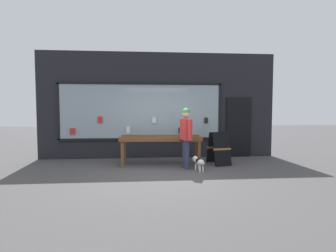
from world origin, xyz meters
name	(u,v)px	position (x,y,z in m)	size (l,w,h in m)	color
ground_plane	(163,174)	(0.00, 0.00, 0.00)	(40.00, 40.00, 0.00)	#474444
shopfront_facade	(159,106)	(0.00, 2.39, 1.79)	(8.12, 0.29, 3.62)	black
display_table_main	(161,142)	(0.00, 1.12, 0.71)	(2.46, 0.78, 0.89)	brown
person_browsing	(186,133)	(0.68, 0.54, 1.01)	(0.30, 0.67, 1.72)	#2D334C
small_dog	(199,161)	(0.99, 0.27, 0.25)	(0.29, 0.59, 0.37)	white
sandwich_board_sign	(219,148)	(1.77, 1.07, 0.49)	(0.65, 0.78, 0.97)	black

